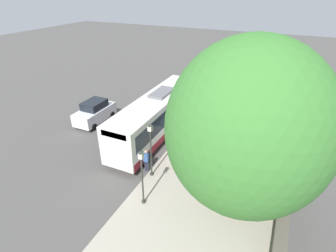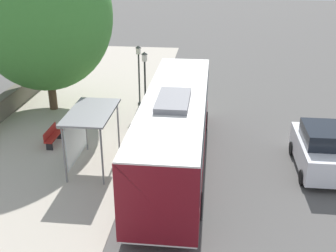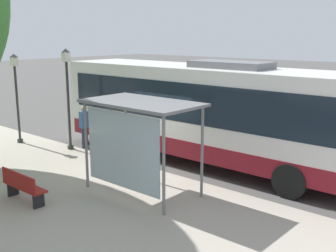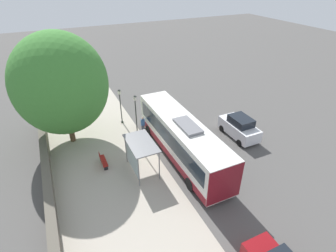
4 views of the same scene
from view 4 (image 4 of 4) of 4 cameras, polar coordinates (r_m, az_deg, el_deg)
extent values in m
plane|color=#514F4C|center=(22.44, -2.37, -6.43)|extent=(120.00, 120.00, 0.00)
cube|color=#ADA393|center=(21.52, -13.62, -9.35)|extent=(9.00, 44.00, 0.02)
cube|color=#6B6356|center=(21.15, -24.65, -10.69)|extent=(0.50, 20.00, 1.11)
cube|color=#5B5449|center=(20.78, -25.01, -9.45)|extent=(0.60, 20.00, 0.08)
cube|color=silver|center=(21.27, 2.96, -2.44)|extent=(2.55, 12.00, 2.94)
cube|color=black|center=(21.06, 2.99, -1.58)|extent=(2.59, 11.04, 1.29)
cube|color=maroon|center=(21.94, 2.88, -5.00)|extent=(2.59, 11.76, 0.59)
cube|color=maroon|center=(17.40, 12.33, -12.34)|extent=(2.59, 0.06, 2.82)
cube|color=black|center=(25.43, -3.25, 6.55)|extent=(1.91, 0.08, 0.41)
cube|color=slate|center=(19.76, 4.29, 0.05)|extent=(1.28, 2.64, 0.22)
cylinder|color=black|center=(24.84, -4.08, -0.94)|extent=(0.30, 1.00, 1.00)
cylinder|color=black|center=(25.65, 0.89, 0.27)|extent=(0.30, 1.00, 1.00)
cylinder|color=black|center=(19.17, 4.88, -12.46)|extent=(0.30, 1.00, 1.00)
cylinder|color=black|center=(20.20, 10.90, -10.29)|extent=(0.30, 1.00, 1.00)
cylinder|color=slate|center=(19.33, -1.92, -8.73)|extent=(0.08, 0.08, 2.58)
cylinder|color=slate|center=(21.58, -5.12, -4.02)|extent=(0.08, 0.08, 2.58)
cylinder|color=slate|center=(18.93, -6.37, -9.99)|extent=(0.08, 0.08, 2.58)
cylinder|color=slate|center=(21.21, -9.13, -5.03)|extent=(0.08, 0.08, 2.58)
cube|color=slate|center=(19.43, -5.91, -3.72)|extent=(1.88, 3.32, 0.08)
cube|color=silver|center=(19.97, -7.81, -7.07)|extent=(0.03, 2.72, 2.06)
cylinder|color=#2D3347|center=(25.26, -5.61, -0.67)|extent=(0.12, 0.12, 0.82)
cylinder|color=#2D3347|center=(25.30, -5.27, -0.59)|extent=(0.12, 0.12, 0.82)
cube|color=#38609E|center=(24.89, -5.52, 0.82)|extent=(0.34, 0.22, 0.66)
sphere|color=tan|center=(24.67, -5.57, 1.72)|extent=(0.23, 0.23, 0.23)
cube|color=maroon|center=(21.76, -13.83, -7.36)|extent=(0.40, 1.61, 0.06)
cube|color=maroon|center=(21.60, -14.35, -6.99)|extent=(0.04, 1.61, 0.40)
cube|color=black|center=(21.40, -13.36, -8.83)|extent=(0.32, 0.06, 0.45)
cube|color=black|center=(22.41, -14.14, -6.86)|extent=(0.32, 0.06, 0.45)
cylinder|color=#2D332D|center=(27.36, -9.92, 0.89)|extent=(0.24, 0.24, 0.16)
cylinder|color=#2D332D|center=(26.64, -10.22, 3.72)|extent=(0.10, 0.10, 3.21)
cube|color=silver|center=(25.88, -10.58, 7.21)|extent=(0.24, 0.24, 0.35)
pyramid|color=#2D332D|center=(25.78, -10.64, 7.71)|extent=(0.28, 0.28, 0.14)
cylinder|color=#2D332D|center=(25.51, -6.71, -1.26)|extent=(0.24, 0.24, 0.16)
cylinder|color=#2D332D|center=(24.67, -6.94, 1.97)|extent=(0.10, 0.10, 3.45)
cube|color=silver|center=(23.80, -7.23, 5.96)|extent=(0.24, 0.24, 0.35)
pyramid|color=#2D332D|center=(23.70, -7.27, 6.49)|extent=(0.28, 0.28, 0.14)
cylinder|color=brown|center=(24.88, -20.60, 0.31)|extent=(0.48, 0.48, 3.47)
ellipsoid|color=#3D7F33|center=(23.27, -22.35, 8.46)|extent=(7.68, 7.68, 8.45)
cube|color=silver|center=(25.28, 15.18, -0.57)|extent=(1.87, 4.13, 1.11)
cube|color=black|center=(24.77, 15.61, 1.08)|extent=(1.59, 2.15, 0.69)
cylinder|color=black|center=(25.92, 11.68, -0.55)|extent=(0.22, 0.64, 0.64)
cylinder|color=black|center=(26.91, 14.75, 0.30)|extent=(0.22, 0.64, 0.64)
cylinder|color=black|center=(24.21, 15.32, -3.58)|extent=(0.22, 0.64, 0.64)
cylinder|color=black|center=(25.27, 18.45, -2.54)|extent=(0.22, 0.64, 0.64)
camera|label=1|loc=(32.93, -28.69, 23.97)|focal=28.00mm
camera|label=2|loc=(10.99, 61.47, -10.86)|focal=45.00mm
camera|label=3|loc=(12.12, -33.19, -25.80)|focal=45.00mm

